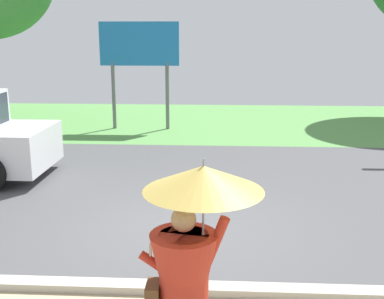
{
  "coord_description": "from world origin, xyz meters",
  "views": [
    {
      "loc": [
        0.65,
        -7.38,
        3.15
      ],
      "look_at": [
        0.18,
        1.0,
        1.1
      ],
      "focal_mm": 44.87,
      "sensor_mm": 36.0,
      "label": 1
    }
  ],
  "objects": [
    {
      "name": "monk_pedestrian",
      "position": [
        0.41,
        -3.54,
        1.11
      ],
      "size": [
        1.09,
        1.03,
        2.13
      ],
      "rotation": [
        0.0,
        0.0,
        0.24
      ],
      "color": "#B22D1E",
      "rests_on": "ground_plane"
    },
    {
      "name": "roadside_billboard",
      "position": [
        -1.95,
        8.42,
        2.55
      ],
      "size": [
        2.6,
        0.12,
        3.5
      ],
      "color": "slate",
      "rests_on": "ground_plane"
    },
    {
      "name": "ground_plane",
      "position": [
        0.0,
        2.95,
        -0.05
      ],
      "size": [
        40.0,
        22.0,
        0.2
      ],
      "color": "#4C4C4F"
    }
  ]
}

